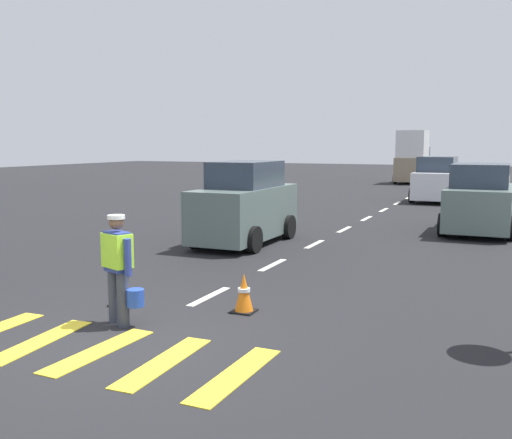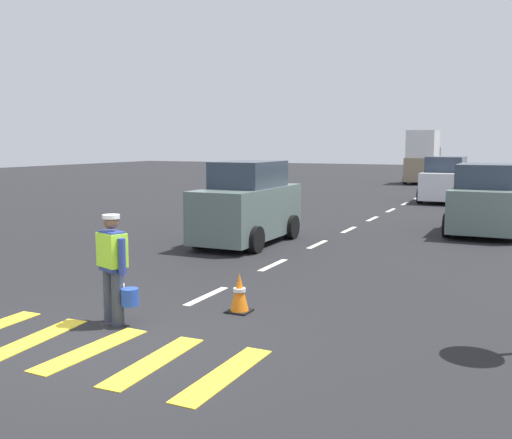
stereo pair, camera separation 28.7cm
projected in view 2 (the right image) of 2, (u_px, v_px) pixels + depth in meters
ground_plane at (407, 203)px, 27.05m from camera, size 96.00×96.00×0.00m
crosswalk_stripes at (91, 350)px, 7.86m from camera, size 4.40×1.92×0.01m
lane_center_line at (422, 196)px, 30.82m from camera, size 0.14×46.40×0.01m
road_worker at (114, 264)px, 8.89m from camera, size 0.76×0.43×1.67m
traffic_cone_near at (239, 293)px, 9.59m from camera, size 0.36×0.36×0.65m
traffic_cone_far at (119, 289)px, 10.03m from camera, size 0.36×0.36×0.57m
delivery_truck at (424, 159)px, 39.97m from camera, size 2.16×4.60×3.54m
car_parked_far at (486, 201)px, 17.93m from camera, size 2.08×4.14×2.11m
car_outgoing_far at (446, 181)px, 27.50m from camera, size 2.08×4.02×2.10m
car_oncoming_lead at (248, 206)px, 16.12m from camera, size 1.86×3.97×2.23m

